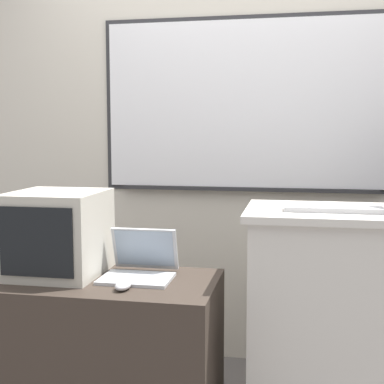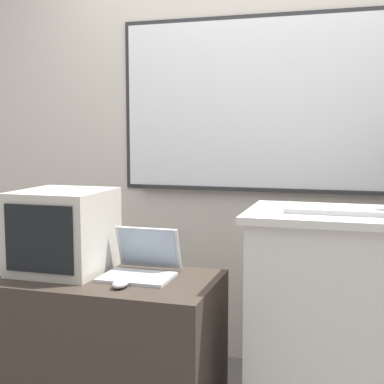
{
  "view_description": "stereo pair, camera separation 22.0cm",
  "coord_description": "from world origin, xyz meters",
  "px_view_note": "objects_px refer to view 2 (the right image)",
  "views": [
    {
      "loc": [
        0.32,
        -1.83,
        1.37
      ],
      "look_at": [
        -0.09,
        0.32,
        1.12
      ],
      "focal_mm": 50.0,
      "sensor_mm": 36.0,
      "label": 1
    },
    {
      "loc": [
        0.54,
        -1.77,
        1.37
      ],
      "look_at": [
        -0.09,
        0.32,
        1.12
      ],
      "focal_mm": 50.0,
      "sensor_mm": 36.0,
      "label": 2
    }
  ],
  "objects_px": {
    "laptop": "(143,262)",
    "computer_mouse_by_laptop": "(121,283)",
    "wireless_keyboard": "(335,211)",
    "crt_monitor": "(64,231)",
    "lectern_podium": "(326,334)",
    "side_desk": "(111,361)"
  },
  "relations": [
    {
      "from": "laptop",
      "to": "wireless_keyboard",
      "type": "bearing_deg",
      "value": 3.96
    },
    {
      "from": "wireless_keyboard",
      "to": "crt_monitor",
      "type": "xyz_separation_m",
      "value": [
        -1.16,
        -0.08,
        -0.12
      ]
    },
    {
      "from": "wireless_keyboard",
      "to": "laptop",
      "type": "bearing_deg",
      "value": -176.04
    },
    {
      "from": "lectern_podium",
      "to": "side_desk",
      "type": "bearing_deg",
      "value": -167.68
    },
    {
      "from": "wireless_keyboard",
      "to": "computer_mouse_by_laptop",
      "type": "distance_m",
      "value": 0.9
    },
    {
      "from": "side_desk",
      "to": "computer_mouse_by_laptop",
      "type": "height_order",
      "value": "computer_mouse_by_laptop"
    },
    {
      "from": "side_desk",
      "to": "crt_monitor",
      "type": "bearing_deg",
      "value": 169.32
    },
    {
      "from": "computer_mouse_by_laptop",
      "to": "crt_monitor",
      "type": "xyz_separation_m",
      "value": [
        -0.35,
        0.18,
        0.16
      ]
    },
    {
      "from": "lectern_podium",
      "to": "computer_mouse_by_laptop",
      "type": "height_order",
      "value": "lectern_podium"
    },
    {
      "from": "wireless_keyboard",
      "to": "computer_mouse_by_laptop",
      "type": "relative_size",
      "value": 3.94
    },
    {
      "from": "laptop",
      "to": "computer_mouse_by_laptop",
      "type": "height_order",
      "value": "laptop"
    },
    {
      "from": "laptop",
      "to": "crt_monitor",
      "type": "bearing_deg",
      "value": -175.53
    },
    {
      "from": "laptop",
      "to": "computer_mouse_by_laptop",
      "type": "distance_m",
      "value": 0.21
    },
    {
      "from": "lectern_podium",
      "to": "side_desk",
      "type": "relative_size",
      "value": 1.13
    },
    {
      "from": "side_desk",
      "to": "crt_monitor",
      "type": "xyz_separation_m",
      "value": [
        -0.24,
        0.05,
        0.56
      ]
    },
    {
      "from": "laptop",
      "to": "crt_monitor",
      "type": "distance_m",
      "value": 0.39
    },
    {
      "from": "computer_mouse_by_laptop",
      "to": "wireless_keyboard",
      "type": "bearing_deg",
      "value": 17.8
    },
    {
      "from": "laptop",
      "to": "wireless_keyboard",
      "type": "height_order",
      "value": "wireless_keyboard"
    },
    {
      "from": "lectern_podium",
      "to": "wireless_keyboard",
      "type": "height_order",
      "value": "wireless_keyboard"
    },
    {
      "from": "lectern_podium",
      "to": "computer_mouse_by_laptop",
      "type": "distance_m",
      "value": 0.89
    },
    {
      "from": "side_desk",
      "to": "computer_mouse_by_laptop",
      "type": "xyz_separation_m",
      "value": [
        0.11,
        -0.13,
        0.39
      ]
    },
    {
      "from": "wireless_keyboard",
      "to": "crt_monitor",
      "type": "bearing_deg",
      "value": -175.88
    }
  ]
}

